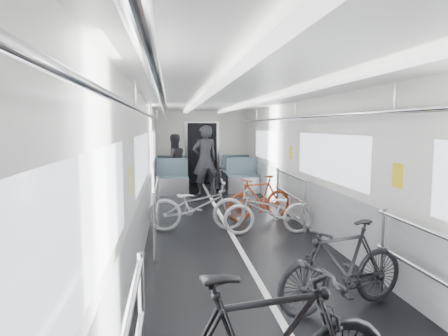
# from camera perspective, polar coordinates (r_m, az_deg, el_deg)

# --- Properties ---
(car_shell) EXTENTS (3.02, 14.01, 2.41)m
(car_shell) POSITION_cam_1_polar(r_m,az_deg,el_deg) (8.02, -0.13, 0.45)
(car_shell) COLOR black
(car_shell) RESTS_ON ground
(bike_left_far) EXTENTS (1.79, 0.68, 0.93)m
(bike_left_far) POSITION_cam_1_polar(r_m,az_deg,el_deg) (7.30, -3.86, -5.38)
(bike_left_far) COLOR #A2A2A6
(bike_left_far) RESTS_ON floor
(bike_right_near) EXTENTS (1.62, 0.83, 0.94)m
(bike_right_near) POSITION_cam_1_polar(r_m,az_deg,el_deg) (4.40, 16.64, -13.28)
(bike_right_near) COLOR black
(bike_right_near) RESTS_ON floor
(bike_right_mid) EXTENTS (1.62, 0.61, 0.84)m
(bike_right_mid) POSITION_cam_1_polar(r_m,az_deg,el_deg) (7.11, 6.44, -6.06)
(bike_right_mid) COLOR #BBBAC0
(bike_right_mid) RESTS_ON floor
(bike_right_far) EXTENTS (1.56, 0.89, 0.90)m
(bike_right_far) POSITION_cam_1_polar(r_m,az_deg,el_deg) (8.16, 5.05, -4.27)
(bike_right_far) COLOR #9A3312
(bike_right_far) RESTS_ON floor
(bike_aisle) EXTENTS (0.83, 1.61, 0.80)m
(bike_aisle) POSITION_cam_1_polar(r_m,az_deg,el_deg) (11.11, -1.09, -1.76)
(bike_aisle) COLOR black
(bike_aisle) RESTS_ON floor
(person_standing) EXTENTS (0.81, 0.65, 1.94)m
(person_standing) POSITION_cam_1_polar(r_m,az_deg,el_deg) (11.02, -2.75, 1.13)
(person_standing) COLOR black
(person_standing) RESTS_ON floor
(person_seated) EXTENTS (0.98, 0.87, 1.67)m
(person_seated) POSITION_cam_1_polar(r_m,az_deg,el_deg) (12.09, -7.18, 0.89)
(person_seated) COLOR #2C2A31
(person_seated) RESTS_ON floor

